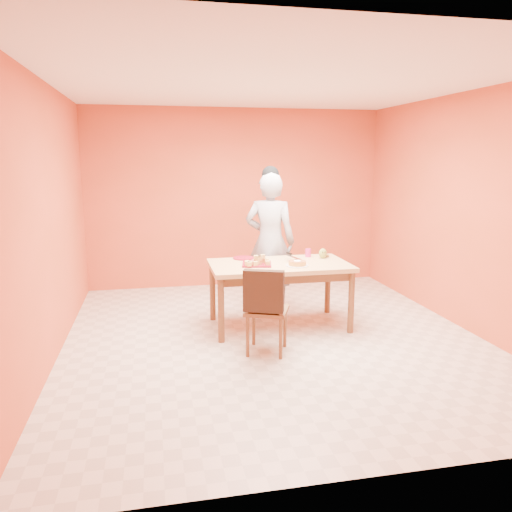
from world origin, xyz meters
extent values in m
plane|color=beige|center=(0.00, 0.00, 0.00)|extent=(5.00, 5.00, 0.00)
plane|color=white|center=(0.00, 0.00, 2.70)|extent=(5.00, 5.00, 0.00)
plane|color=#D34E30|center=(0.00, 2.50, 1.35)|extent=(4.50, 0.00, 4.50)
plane|color=#D34E30|center=(-2.25, 0.00, 1.35)|extent=(0.00, 5.00, 5.00)
plane|color=#D34E30|center=(2.25, 0.00, 1.35)|extent=(0.00, 5.00, 5.00)
cube|color=tan|center=(0.16, 0.39, 0.73)|extent=(1.60, 0.90, 0.05)
cube|color=brown|center=(0.16, 0.39, 0.66)|extent=(1.48, 0.78, 0.10)
cylinder|color=brown|center=(-0.58, 0.00, 0.35)|extent=(0.07, 0.07, 0.71)
cylinder|color=brown|center=(-0.58, 0.78, 0.35)|extent=(0.07, 0.07, 0.71)
cylinder|color=brown|center=(0.90, 0.00, 0.35)|extent=(0.07, 0.07, 0.71)
cylinder|color=brown|center=(0.90, 0.78, 0.35)|extent=(0.07, 0.07, 0.71)
imported|color=#9A9A9C|center=(0.22, 1.14, 0.89)|extent=(0.76, 0.64, 1.78)
cube|color=maroon|center=(-0.12, 0.36, 0.77)|extent=(0.39, 0.39, 0.02)
cylinder|color=maroon|center=(-0.21, 0.74, 0.77)|extent=(0.29, 0.29, 0.02)
cylinder|color=white|center=(0.31, 0.21, 0.77)|extent=(0.28, 0.28, 0.01)
cylinder|color=orange|center=(0.31, 0.21, 0.79)|extent=(0.23, 0.23, 0.04)
cube|color=white|center=(0.32, 0.39, 0.82)|extent=(0.11, 0.29, 0.01)
ellipsoid|color=olive|center=(0.74, 0.57, 0.82)|extent=(0.11, 0.09, 0.12)
cylinder|color=#C21D6E|center=(0.60, 0.69, 0.81)|extent=(0.09, 0.09, 0.10)
cylinder|color=#3E1E11|center=(0.80, 0.65, 0.77)|extent=(0.12, 0.12, 0.03)
camera|label=1|loc=(-1.25, -5.09, 1.96)|focal=35.00mm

